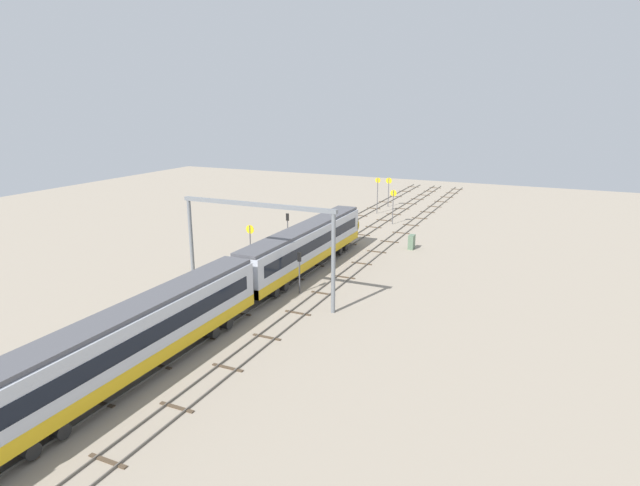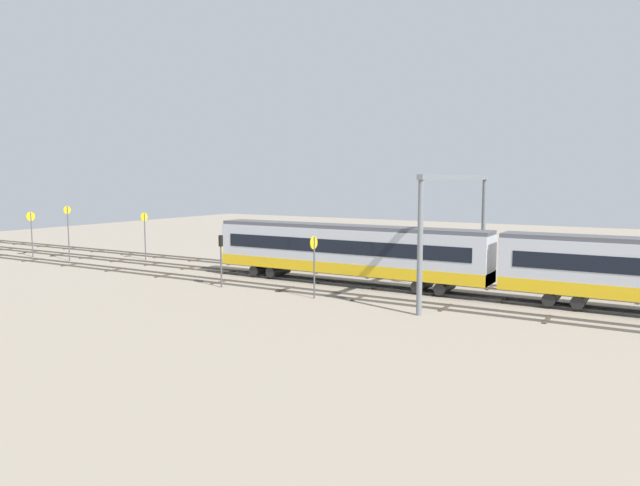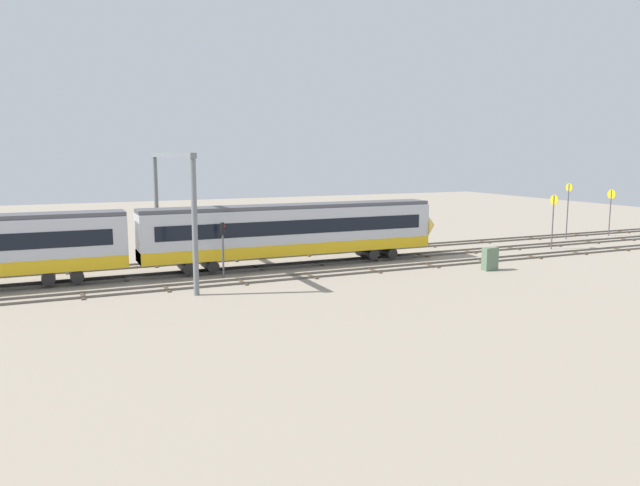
{
  "view_description": "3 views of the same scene",
  "coord_description": "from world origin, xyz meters",
  "px_view_note": "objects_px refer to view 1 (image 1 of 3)",
  "views": [
    {
      "loc": [
        -47.4,
        -23.57,
        17.34
      ],
      "look_at": [
        2.47,
        -0.73,
        2.66
      ],
      "focal_mm": 29.21,
      "sensor_mm": 36.0,
      "label": 1
    },
    {
      "loc": [
        -22.56,
        42.58,
        8.71
      ],
      "look_at": [
        2.7,
        0.15,
        3.34
      ],
      "focal_mm": 32.99,
      "sensor_mm": 36.0,
      "label": 2
    },
    {
      "loc": [
        -17.37,
        -45.52,
        8.99
      ],
      "look_at": [
        2.54,
        -0.51,
        1.78
      ],
      "focal_mm": 34.5,
      "sensor_mm": 36.0,
      "label": 3
    }
  ],
  "objects_px": {
    "train": "(142,337)",
    "relay_cabinet": "(412,242)",
    "signal_light_trackside_departure": "(299,266)",
    "speed_sign_distant_end": "(389,187)",
    "signal_light_trackside_approach": "(288,225)",
    "speed_sign_far_trackside": "(393,202)",
    "speed_sign_mid_trackside": "(378,191)",
    "overhead_gantry": "(257,230)",
    "speed_sign_near_foreground": "(250,239)"
  },
  "relations": [
    {
      "from": "speed_sign_mid_trackside",
      "to": "signal_light_trackside_departure",
      "type": "bearing_deg",
      "value": -172.24
    },
    {
      "from": "speed_sign_distant_end",
      "to": "relay_cabinet",
      "type": "bearing_deg",
      "value": -156.61
    },
    {
      "from": "speed_sign_near_foreground",
      "to": "overhead_gantry",
      "type": "bearing_deg",
      "value": -144.08
    },
    {
      "from": "speed_sign_distant_end",
      "to": "overhead_gantry",
      "type": "bearing_deg",
      "value": -176.75
    },
    {
      "from": "speed_sign_distant_end",
      "to": "signal_light_trackside_departure",
      "type": "distance_m",
      "value": 45.1
    },
    {
      "from": "signal_light_trackside_departure",
      "to": "relay_cabinet",
      "type": "distance_m",
      "value": 20.46
    },
    {
      "from": "train",
      "to": "relay_cabinet",
      "type": "relative_size",
      "value": 42.15
    },
    {
      "from": "speed_sign_far_trackside",
      "to": "train",
      "type": "bearing_deg",
      "value": 177.84
    },
    {
      "from": "speed_sign_far_trackside",
      "to": "signal_light_trackside_approach",
      "type": "relative_size",
      "value": 1.21
    },
    {
      "from": "speed_sign_distant_end",
      "to": "signal_light_trackside_approach",
      "type": "bearing_deg",
      "value": 173.36
    },
    {
      "from": "speed_sign_near_foreground",
      "to": "speed_sign_mid_trackside",
      "type": "xyz_separation_m",
      "value": [
        32.92,
        -3.6,
        0.63
      ]
    },
    {
      "from": "speed_sign_far_trackside",
      "to": "signal_light_trackside_approach",
      "type": "xyz_separation_m",
      "value": [
        -17.61,
        8.26,
        -0.57
      ]
    },
    {
      "from": "speed_sign_distant_end",
      "to": "signal_light_trackside_departure",
      "type": "relative_size",
      "value": 1.25
    },
    {
      "from": "train",
      "to": "relay_cabinet",
      "type": "distance_m",
      "value": 38.36
    },
    {
      "from": "relay_cabinet",
      "to": "signal_light_trackside_approach",
      "type": "bearing_deg",
      "value": 110.16
    },
    {
      "from": "train",
      "to": "signal_light_trackside_approach",
      "type": "distance_m",
      "value": 32.79
    },
    {
      "from": "overhead_gantry",
      "to": "speed_sign_mid_trackside",
      "type": "relative_size",
      "value": 2.61
    },
    {
      "from": "signal_light_trackside_departure",
      "to": "relay_cabinet",
      "type": "bearing_deg",
      "value": -15.81
    },
    {
      "from": "overhead_gantry",
      "to": "speed_sign_near_foreground",
      "type": "distance_m",
      "value": 11.16
    },
    {
      "from": "speed_sign_mid_trackside",
      "to": "speed_sign_distant_end",
      "type": "xyz_separation_m",
      "value": [
        6.32,
        0.09,
        -0.31
      ]
    },
    {
      "from": "speed_sign_near_foreground",
      "to": "speed_sign_mid_trackside",
      "type": "height_order",
      "value": "speed_sign_mid_trackside"
    },
    {
      "from": "speed_sign_distant_end",
      "to": "relay_cabinet",
      "type": "relative_size",
      "value": 2.84
    },
    {
      "from": "speed_sign_near_foreground",
      "to": "signal_light_trackside_departure",
      "type": "height_order",
      "value": "speed_sign_near_foreground"
    },
    {
      "from": "overhead_gantry",
      "to": "signal_light_trackside_departure",
      "type": "relative_size",
      "value": 3.78
    },
    {
      "from": "speed_sign_mid_trackside",
      "to": "signal_light_trackside_approach",
      "type": "xyz_separation_m",
      "value": [
        -24.15,
        3.64,
        -0.9
      ]
    },
    {
      "from": "speed_sign_near_foreground",
      "to": "speed_sign_far_trackside",
      "type": "height_order",
      "value": "speed_sign_far_trackside"
    },
    {
      "from": "speed_sign_near_foreground",
      "to": "signal_light_trackside_approach",
      "type": "xyz_separation_m",
      "value": [
        8.77,
        0.04,
        -0.27
      ]
    },
    {
      "from": "speed_sign_near_foreground",
      "to": "signal_light_trackside_departure",
      "type": "bearing_deg",
      "value": -122.09
    },
    {
      "from": "relay_cabinet",
      "to": "speed_sign_distant_end",
      "type": "bearing_deg",
      "value": 23.39
    },
    {
      "from": "train",
      "to": "overhead_gantry",
      "type": "xyz_separation_m",
      "value": [
        14.81,
        0.11,
        3.88
      ]
    },
    {
      "from": "speed_sign_far_trackside",
      "to": "signal_light_trackside_departure",
      "type": "relative_size",
      "value": 1.27
    },
    {
      "from": "speed_sign_far_trackside",
      "to": "speed_sign_distant_end",
      "type": "height_order",
      "value": "speed_sign_far_trackside"
    },
    {
      "from": "relay_cabinet",
      "to": "speed_sign_near_foreground",
      "type": "bearing_deg",
      "value": 134.35
    },
    {
      "from": "speed_sign_near_foreground",
      "to": "signal_light_trackside_approach",
      "type": "relative_size",
      "value": 1.09
    },
    {
      "from": "train",
      "to": "relay_cabinet",
      "type": "bearing_deg",
      "value": -12.14
    },
    {
      "from": "speed_sign_far_trackside",
      "to": "relay_cabinet",
      "type": "xyz_separation_m",
      "value": [
        -12.31,
        -6.18,
        -2.47
      ]
    },
    {
      "from": "speed_sign_far_trackside",
      "to": "relay_cabinet",
      "type": "relative_size",
      "value": 2.88
    },
    {
      "from": "train",
      "to": "speed_sign_distant_end",
      "type": "bearing_deg",
      "value": 2.59
    },
    {
      "from": "signal_light_trackside_departure",
      "to": "speed_sign_far_trackside",
      "type": "bearing_deg",
      "value": 1.12
    },
    {
      "from": "overhead_gantry",
      "to": "speed_sign_distant_end",
      "type": "height_order",
      "value": "overhead_gantry"
    },
    {
      "from": "overhead_gantry",
      "to": "speed_sign_mid_trackside",
      "type": "distance_m",
      "value": 41.69
    },
    {
      "from": "speed_sign_mid_trackside",
      "to": "relay_cabinet",
      "type": "xyz_separation_m",
      "value": [
        -18.85,
        -10.79,
        -2.8
      ]
    },
    {
      "from": "speed_sign_near_foreground",
      "to": "speed_sign_distant_end",
      "type": "xyz_separation_m",
      "value": [
        39.24,
        -3.5,
        0.32
      ]
    },
    {
      "from": "train",
      "to": "speed_sign_mid_trackside",
      "type": "bearing_deg",
      "value": 2.78
    },
    {
      "from": "overhead_gantry",
      "to": "speed_sign_mid_trackside",
      "type": "height_order",
      "value": "overhead_gantry"
    },
    {
      "from": "speed_sign_far_trackside",
      "to": "relay_cabinet",
      "type": "bearing_deg",
      "value": -153.36
    },
    {
      "from": "speed_sign_distant_end",
      "to": "signal_light_trackside_departure",
      "type": "height_order",
      "value": "speed_sign_distant_end"
    },
    {
      "from": "speed_sign_distant_end",
      "to": "relay_cabinet",
      "type": "distance_m",
      "value": 27.54
    },
    {
      "from": "speed_sign_far_trackside",
      "to": "signal_light_trackside_departure",
      "type": "distance_m",
      "value": 31.94
    },
    {
      "from": "train",
      "to": "speed_sign_far_trackside",
      "type": "bearing_deg",
      "value": -2.16
    }
  ]
}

